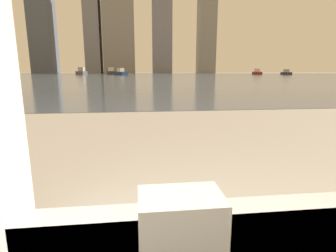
{
  "coord_description": "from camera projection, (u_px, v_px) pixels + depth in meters",
  "views": [
    {
      "loc": [
        -0.38,
        0.13,
        1.06
      ],
      "look_at": [
        -0.11,
        2.43,
        0.57
      ],
      "focal_mm": 28.0,
      "sensor_mm": 36.0,
      "label": 1
    }
  ],
  "objects": [
    {
      "name": "skyline_tower_4",
      "position": [
        207.0,
        0.0,
        111.9
      ],
      "size": [
        7.33,
        7.21,
        61.84
      ],
      "color": "gray",
      "rests_on": "ground_plane"
    },
    {
      "name": "skyline_tower_1",
      "position": [
        93.0,
        33.0,
        109.34
      ],
      "size": [
        6.24,
        8.97,
        32.77
      ],
      "color": "slate",
      "rests_on": "ground_plane"
    },
    {
      "name": "harbor_boat_1",
      "position": [
        257.0,
        72.0,
        75.37
      ],
      "size": [
        2.07,
        4.62,
        1.68
      ],
      "color": "maroon",
      "rests_on": "harbor_water"
    },
    {
      "name": "harbor_boat_3",
      "position": [
        111.0,
        72.0,
        76.96
      ],
      "size": [
        3.1,
        5.83,
        2.08
      ],
      "color": "#2D2D33",
      "rests_on": "harbor_water"
    },
    {
      "name": "harbor_water",
      "position": [
        138.0,
        76.0,
        60.39
      ],
      "size": [
        180.0,
        110.0,
        0.01
      ],
      "color": "slate",
      "rests_on": "ground_plane"
    },
    {
      "name": "harbor_boat_0",
      "position": [
        286.0,
        73.0,
        72.02
      ],
      "size": [
        1.63,
        4.07,
        1.5
      ],
      "color": "#2D2D33",
      "rests_on": "harbor_water"
    },
    {
      "name": "harbor_boat_2",
      "position": [
        82.0,
        72.0,
        72.7
      ],
      "size": [
        2.16,
        5.58,
        2.06
      ],
      "color": "#4C4C51",
      "rests_on": "harbor_water"
    },
    {
      "name": "skyline_tower_3",
      "position": [
        162.0,
        12.0,
        110.76
      ],
      "size": [
        8.01,
        8.24,
        51.13
      ],
      "color": "slate",
      "rests_on": "ground_plane"
    },
    {
      "name": "harbor_boat_4",
      "position": [
        121.0,
        73.0,
        66.16
      ],
      "size": [
        3.75,
        4.84,
        1.75
      ],
      "color": "navy",
      "rests_on": "harbor_water"
    },
    {
      "name": "towel_stack",
      "position": [
        181.0,
        220.0,
        0.77
      ],
      "size": [
        0.25,
        0.17,
        0.16
      ],
      "color": "white",
      "rests_on": "bathtub"
    }
  ]
}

